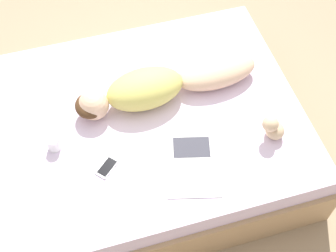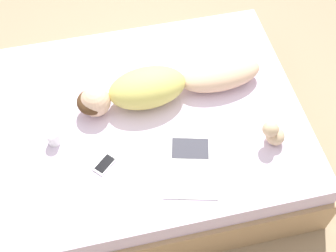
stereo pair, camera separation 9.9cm
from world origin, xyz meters
name	(u,v)px [view 1 (the left image)]	position (x,y,z in m)	size (l,w,h in m)	color
ground_plane	(148,155)	(0.00, 0.00, 0.00)	(12.00, 12.00, 0.00)	#9E8466
bed	(147,137)	(0.00, 0.00, 0.25)	(1.65, 2.06, 0.51)	tan
person	(162,85)	(0.13, -0.14, 0.61)	(0.34, 1.25, 0.24)	#DBB28E
open_magazine	(193,163)	(-0.43, -0.18, 0.51)	(0.52, 0.43, 0.01)	white
coffee_mug	(53,143)	(-0.08, 0.60, 0.56)	(0.12, 0.08, 0.10)	white
cell_phone	(107,167)	(-0.31, 0.32, 0.51)	(0.16, 0.16, 0.01)	silver
plush_toy	(273,128)	(-0.38, -0.71, 0.60)	(0.13, 0.15, 0.19)	#D1B289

